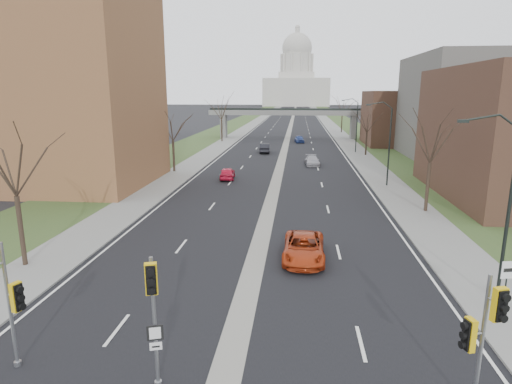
% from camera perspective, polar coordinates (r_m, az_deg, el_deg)
% --- Properties ---
extents(ground, '(700.00, 700.00, 0.00)m').
position_cam_1_polar(ground, '(16.70, -3.81, -22.30)').
color(ground, black).
rests_on(ground, ground).
extents(road_surface, '(20.00, 600.00, 0.01)m').
position_cam_1_polar(road_surface, '(163.72, 4.88, 9.66)').
color(road_surface, black).
rests_on(road_surface, ground).
extents(median_strip, '(1.20, 600.00, 0.02)m').
position_cam_1_polar(median_strip, '(163.72, 4.88, 9.66)').
color(median_strip, gray).
rests_on(median_strip, ground).
extents(sidewalk_right, '(4.00, 600.00, 0.12)m').
position_cam_1_polar(sidewalk_right, '(163.98, 9.13, 9.57)').
color(sidewalk_right, gray).
rests_on(sidewalk_right, ground).
extents(sidewalk_left, '(4.00, 600.00, 0.12)m').
position_cam_1_polar(sidewalk_left, '(164.32, 0.63, 9.74)').
color(sidewalk_left, gray).
rests_on(sidewalk_left, ground).
extents(grass_verge_right, '(8.00, 600.00, 0.10)m').
position_cam_1_polar(grass_verge_right, '(164.44, 11.25, 9.49)').
color(grass_verge_right, '#2E4821').
rests_on(grass_verge_right, ground).
extents(grass_verge_left, '(8.00, 600.00, 0.10)m').
position_cam_1_polar(grass_verge_left, '(164.96, -1.48, 9.74)').
color(grass_verge_left, '#2E4821').
rests_on(grass_verge_left, ground).
extents(apartment_building, '(25.00, 16.00, 22.00)m').
position_cam_1_polar(apartment_building, '(51.87, -28.29, 13.05)').
color(apartment_building, brown).
rests_on(apartment_building, ground).
extents(commercial_block_mid, '(18.00, 22.00, 15.00)m').
position_cam_1_polar(commercial_block_mid, '(70.29, 27.47, 9.88)').
color(commercial_block_mid, '#5D5B55').
rests_on(commercial_block_mid, ground).
extents(commercial_block_far, '(14.00, 14.00, 10.00)m').
position_cam_1_polar(commercial_block_far, '(85.82, 19.12, 9.26)').
color(commercial_block_far, '#513625').
rests_on(commercial_block_far, ground).
extents(pedestrian_bridge, '(34.00, 3.00, 6.45)m').
position_cam_1_polar(pedestrian_bridge, '(93.57, 4.26, 10.10)').
color(pedestrian_bridge, slate).
rests_on(pedestrian_bridge, ground).
extents(capitol, '(48.00, 42.00, 55.75)m').
position_cam_1_polar(capitol, '(333.54, 5.41, 14.57)').
color(capitol, beige).
rests_on(capitol, ground).
extents(streetlight_near, '(2.61, 0.20, 8.70)m').
position_cam_1_polar(streetlight_near, '(21.42, 29.44, 4.13)').
color(streetlight_near, black).
rests_on(streetlight_near, sidewalk_right).
extents(streetlight_mid, '(2.61, 0.20, 8.70)m').
position_cam_1_polar(streetlight_mid, '(46.31, 16.59, 9.20)').
color(streetlight_mid, black).
rests_on(streetlight_mid, sidewalk_right).
extents(streetlight_far, '(2.61, 0.20, 8.70)m').
position_cam_1_polar(streetlight_far, '(71.99, 12.75, 10.62)').
color(streetlight_far, black).
rests_on(streetlight_far, sidewalk_right).
extents(tree_left_a, '(7.20, 7.20, 9.40)m').
position_cam_1_polar(tree_left_a, '(26.52, -29.90, 4.80)').
color(tree_left_a, '#382B21').
rests_on(tree_left_a, sidewalk_left).
extents(tree_left_b, '(6.75, 6.75, 8.81)m').
position_cam_1_polar(tree_left_b, '(53.77, -11.11, 9.18)').
color(tree_left_b, '#382B21').
rests_on(tree_left_b, sidewalk_left).
extents(tree_left_c, '(7.65, 7.65, 9.99)m').
position_cam_1_polar(tree_left_c, '(86.82, -4.64, 11.32)').
color(tree_left_c, '#382B21').
rests_on(tree_left_c, sidewalk_left).
extents(tree_right_a, '(7.20, 7.20, 9.40)m').
position_cam_1_polar(tree_right_a, '(37.10, 22.49, 7.42)').
color(tree_right_a, '#382B21').
rests_on(tree_right_a, sidewalk_right).
extents(tree_right_b, '(6.30, 6.30, 8.22)m').
position_cam_1_polar(tree_right_b, '(69.34, 14.67, 9.49)').
color(tree_right_b, '#382B21').
rests_on(tree_right_b, sidewalk_right).
extents(tree_right_c, '(7.65, 7.65, 9.99)m').
position_cam_1_polar(tree_right_c, '(108.97, 11.48, 11.46)').
color(tree_right_c, '#382B21').
rests_on(tree_right_c, sidewalk_right).
extents(signal_pole_left, '(1.06, 0.79, 4.74)m').
position_cam_1_polar(signal_pole_left, '(17.25, -30.42, -11.19)').
color(signal_pole_left, gray).
rests_on(signal_pole_left, ground).
extents(signal_pole_median, '(0.62, 0.78, 4.64)m').
position_cam_1_polar(signal_pole_median, '(14.30, -13.58, -14.05)').
color(signal_pole_median, gray).
rests_on(signal_pole_median, ground).
extents(signal_pole_right, '(1.01, 0.77, 4.60)m').
position_cam_1_polar(signal_pole_right, '(14.57, 28.01, -15.75)').
color(signal_pole_right, gray).
rests_on(signal_pole_right, ground).
extents(speed_limit_sign, '(0.59, 0.16, 2.77)m').
position_cam_1_polar(speed_limit_sign, '(21.00, 30.40, -10.14)').
color(speed_limit_sign, black).
rests_on(speed_limit_sign, sidewalk_right).
extents(car_left_near, '(1.96, 4.13, 1.36)m').
position_cam_1_polar(car_left_near, '(49.11, -3.83, 2.52)').
color(car_left_near, red).
rests_on(car_left_near, ground).
extents(car_left_far, '(1.91, 4.73, 1.53)m').
position_cam_1_polar(car_left_far, '(70.92, 1.17, 5.88)').
color(car_left_far, black).
rests_on(car_left_far, ground).
extents(car_right_near, '(2.52, 5.26, 1.45)m').
position_cam_1_polar(car_right_near, '(25.68, 6.40, -7.37)').
color(car_right_near, '#AB3312').
rests_on(car_right_near, ground).
extents(car_right_mid, '(2.08, 4.51, 1.28)m').
position_cam_1_polar(car_right_mid, '(58.89, 7.51, 4.16)').
color(car_right_mid, '#9C9BA2').
rests_on(car_right_mid, ground).
extents(car_right_far, '(2.15, 4.29, 1.40)m').
position_cam_1_polar(car_right_far, '(85.99, 5.80, 7.04)').
color(car_right_far, navy).
rests_on(car_right_far, ground).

